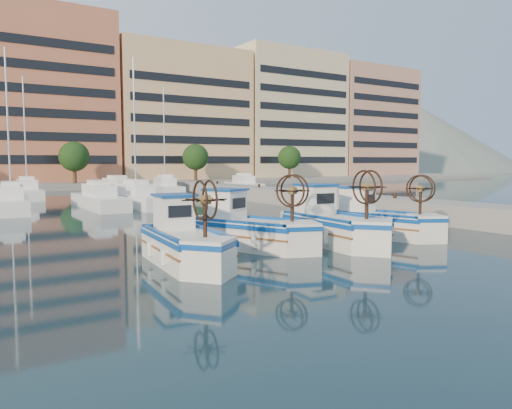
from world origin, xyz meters
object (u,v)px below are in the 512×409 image
object	(u,v)px
fishing_boat_c	(331,224)
fishing_boat_d	(378,219)
fishing_boat_b	(247,228)
fishing_boat_a	(184,240)

from	to	relation	value
fishing_boat_c	fishing_boat_d	world-z (taller)	fishing_boat_c
fishing_boat_b	fishing_boat_c	world-z (taller)	fishing_boat_c
fishing_boat_a	fishing_boat_b	world-z (taller)	fishing_boat_b
fishing_boat_c	fishing_boat_b	bearing A→B (deg)	166.76
fishing_boat_b	fishing_boat_d	size ratio (longest dim) A/B	1.04
fishing_boat_a	fishing_boat_b	size ratio (longest dim) A/B	0.96
fishing_boat_b	fishing_boat_d	xyz separation A→B (m)	(6.87, -0.72, -0.03)
fishing_boat_a	fishing_boat_d	world-z (taller)	fishing_boat_a
fishing_boat_b	fishing_boat_c	size ratio (longest dim) A/B	0.97
fishing_boat_d	fishing_boat_b	bearing A→B (deg)	157.74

